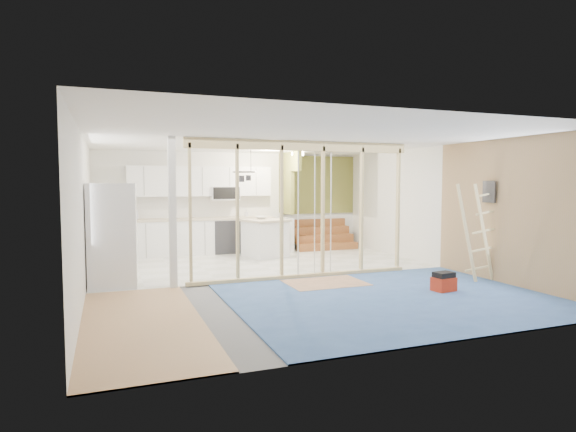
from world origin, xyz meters
name	(u,v)px	position (x,y,z in m)	size (l,w,h in m)	color
room	(288,210)	(0.00, 0.00, 1.30)	(7.01, 8.01, 2.61)	slate
floor_overlays	(290,278)	(0.07, 0.06, 0.01)	(7.00, 8.00, 0.03)	silver
stud_frame	(277,196)	(-0.22, 0.00, 1.58)	(4.66, 0.14, 2.60)	tan
base_cabinets	(176,239)	(-1.61, 3.36, 0.47)	(4.45, 2.24, 0.93)	white
upper_cabinets	(204,182)	(-0.84, 3.82, 1.82)	(3.60, 0.41, 0.85)	white
green_partition	(310,215)	(2.04, 3.66, 0.94)	(2.25, 1.51, 2.60)	olive
pot_rack	(244,174)	(-0.31, 1.89, 2.00)	(0.52, 0.52, 0.72)	black
sheathing_panel	(517,213)	(3.48, -2.00, 1.30)	(0.02, 4.00, 2.60)	#A77A5A
electrical_panel	(489,192)	(3.43, -1.40, 1.65)	(0.04, 0.30, 0.40)	#333337
ceiling_light	(298,154)	(1.40, 3.00, 2.54)	(0.32, 0.32, 0.08)	#FFEABF
fridge	(113,236)	(-3.05, 0.45, 0.90)	(0.84, 0.81, 1.81)	white
island	(265,238)	(0.43, 2.70, 0.46)	(1.19, 1.19, 0.93)	white
bowl	(261,218)	(0.37, 2.80, 0.97)	(0.29, 0.29, 0.07)	silver
soap_bottle_a	(136,213)	(-2.50, 3.67, 1.08)	(0.12, 0.12, 0.31)	silver
soap_bottle_b	(246,213)	(0.27, 3.79, 1.02)	(0.08, 0.08, 0.18)	silver
toolbox	(444,282)	(2.07, -1.88, 0.16)	(0.38, 0.31, 0.34)	#B42710
ladder	(478,232)	(3.17, -1.42, 0.91)	(0.95, 0.18, 1.78)	beige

